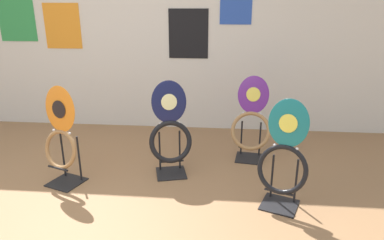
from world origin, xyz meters
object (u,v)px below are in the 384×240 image
at_px(toilet_seat_display_orange_sun, 61,139).
at_px(toilet_seat_display_purple_note, 251,123).
at_px(toilet_seat_display_navy_moon, 170,133).
at_px(toilet_seat_display_teal_sax, 284,160).

distance_m(toilet_seat_display_orange_sun, toilet_seat_display_purple_note, 1.85).
bearing_deg(toilet_seat_display_navy_moon, toilet_seat_display_teal_sax, -25.75).
height_order(toilet_seat_display_navy_moon, toilet_seat_display_orange_sun, toilet_seat_display_orange_sun).
bearing_deg(toilet_seat_display_orange_sun, toilet_seat_display_teal_sax, -6.02).
distance_m(toilet_seat_display_teal_sax, toilet_seat_display_purple_note, 0.92).
xyz_separation_m(toilet_seat_display_orange_sun, toilet_seat_display_teal_sax, (1.90, -0.20, -0.03)).
xyz_separation_m(toilet_seat_display_navy_moon, toilet_seat_display_orange_sun, (-0.93, -0.27, 0.02)).
relative_size(toilet_seat_display_navy_moon, toilet_seat_display_teal_sax, 1.02).
relative_size(toilet_seat_display_orange_sun, toilet_seat_display_teal_sax, 1.02).
bearing_deg(toilet_seat_display_navy_moon, toilet_seat_display_orange_sun, -164.04).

